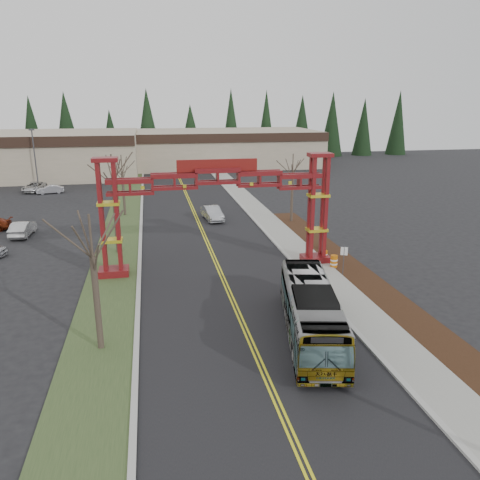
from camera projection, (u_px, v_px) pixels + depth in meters
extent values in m
plane|color=black|center=(281.00, 411.00, 19.96)|extent=(200.00, 200.00, 0.00)
cube|color=black|center=(208.00, 243.00, 43.48)|extent=(12.00, 110.00, 0.02)
cube|color=yellow|center=(206.00, 243.00, 43.46)|extent=(0.12, 100.00, 0.01)
cube|color=yellow|center=(209.00, 243.00, 43.50)|extent=(0.12, 100.00, 0.01)
cube|color=#ADADA7|center=(272.00, 239.00, 44.58)|extent=(0.30, 110.00, 0.15)
cube|color=gray|center=(286.00, 238.00, 44.85)|extent=(2.60, 110.00, 0.14)
cube|color=black|center=(387.00, 298.00, 31.21)|extent=(2.60, 50.00, 0.12)
cube|color=#344723|center=(119.00, 248.00, 42.02)|extent=(4.00, 110.00, 0.08)
cube|color=#ADADA7|center=(140.00, 246.00, 42.34)|extent=(0.30, 110.00, 0.15)
cube|color=#5D0C17|center=(114.00, 272.00, 35.35)|extent=(2.20, 1.60, 0.60)
cube|color=#5D0C17|center=(101.00, 218.00, 33.70)|extent=(0.28, 0.28, 8.00)
cube|color=#5D0C17|center=(117.00, 218.00, 33.90)|extent=(0.28, 0.28, 8.00)
cube|color=#5D0C17|center=(102.00, 216.00, 34.36)|extent=(0.28, 0.28, 8.00)
cube|color=#5D0C17|center=(118.00, 215.00, 34.56)|extent=(0.28, 0.28, 8.00)
cube|color=yellow|center=(111.00, 240.00, 34.64)|extent=(1.60, 1.10, 0.22)
cube|color=yellow|center=(108.00, 203.00, 33.84)|extent=(1.60, 1.10, 0.22)
cube|color=#5D0C17|center=(105.00, 160.00, 32.94)|extent=(1.80, 1.20, 0.30)
cube|color=#5D0C17|center=(315.00, 259.00, 38.27)|extent=(2.20, 1.60, 0.60)
cube|color=#5D0C17|center=(313.00, 209.00, 36.61)|extent=(0.28, 0.28, 8.00)
cube|color=#5D0C17|center=(326.00, 208.00, 36.82)|extent=(0.28, 0.28, 8.00)
cube|color=#5D0C17|center=(310.00, 207.00, 37.27)|extent=(0.28, 0.28, 8.00)
cube|color=#5D0C17|center=(323.00, 206.00, 37.47)|extent=(0.28, 0.28, 8.00)
cube|color=yellow|center=(317.00, 230.00, 37.56)|extent=(1.60, 1.10, 0.22)
cube|color=yellow|center=(318.00, 195.00, 36.76)|extent=(1.60, 1.10, 0.22)
cube|color=#5D0C17|center=(320.00, 155.00, 35.86)|extent=(1.80, 1.20, 0.30)
cube|color=#5D0C17|center=(217.00, 174.00, 34.76)|extent=(16.00, 0.90, 1.00)
cube|color=#5D0C17|center=(218.00, 186.00, 35.02)|extent=(16.00, 0.90, 0.60)
cube|color=maroon|center=(217.00, 165.00, 34.57)|extent=(6.00, 0.25, 0.90)
cube|color=tan|center=(2.00, 155.00, 81.17)|extent=(46.00, 22.00, 7.50)
cube|color=tan|center=(222.00, 148.00, 96.06)|extent=(38.00, 20.00, 7.00)
cube|color=black|center=(231.00, 138.00, 85.79)|extent=(38.00, 0.40, 1.60)
cone|color=black|center=(30.00, 132.00, 99.30)|extent=(5.60, 5.60, 13.00)
cylinder|color=#382D26|center=(33.00, 159.00, 100.93)|extent=(0.80, 0.80, 1.60)
cone|color=black|center=(72.00, 131.00, 100.85)|extent=(5.60, 5.60, 13.00)
cylinder|color=#382D26|center=(74.00, 158.00, 102.48)|extent=(0.80, 0.80, 1.60)
cone|color=black|center=(112.00, 131.00, 102.40)|extent=(5.60, 5.60, 13.00)
cylinder|color=#382D26|center=(114.00, 157.00, 104.02)|extent=(0.80, 0.80, 1.60)
cone|color=black|center=(152.00, 130.00, 103.95)|extent=(5.60, 5.60, 13.00)
cylinder|color=#382D26|center=(153.00, 156.00, 105.57)|extent=(0.80, 0.80, 1.60)
cone|color=black|center=(190.00, 130.00, 105.50)|extent=(5.60, 5.60, 13.00)
cylinder|color=#382D26|center=(191.00, 155.00, 107.12)|extent=(0.80, 0.80, 1.60)
cone|color=black|center=(227.00, 129.00, 107.05)|extent=(5.60, 5.60, 13.00)
cylinder|color=#382D26|center=(227.00, 154.00, 108.67)|extent=(0.80, 0.80, 1.60)
cone|color=black|center=(263.00, 129.00, 108.60)|extent=(5.60, 5.60, 13.00)
cylinder|color=#382D26|center=(263.00, 154.00, 110.22)|extent=(0.80, 0.80, 1.60)
cone|color=black|center=(298.00, 129.00, 110.14)|extent=(5.60, 5.60, 13.00)
cylinder|color=#382D26|center=(297.00, 153.00, 111.77)|extent=(0.80, 0.80, 1.60)
cone|color=black|center=(332.00, 128.00, 111.69)|extent=(5.60, 5.60, 13.00)
cylinder|color=#382D26|center=(331.00, 152.00, 113.32)|extent=(0.80, 0.80, 1.60)
cone|color=black|center=(365.00, 128.00, 113.24)|extent=(5.60, 5.60, 13.00)
cylinder|color=#382D26|center=(363.00, 152.00, 114.87)|extent=(0.80, 0.80, 1.60)
cone|color=black|center=(397.00, 127.00, 114.79)|extent=(5.60, 5.60, 13.00)
cylinder|color=#382D26|center=(395.00, 151.00, 116.42)|extent=(0.80, 0.80, 1.60)
imported|color=#A9ADB1|center=(311.00, 311.00, 25.92)|extent=(4.72, 11.19, 3.03)
imported|color=#A5A8AD|center=(212.00, 213.00, 51.85)|extent=(2.18, 4.81, 1.53)
imported|color=silver|center=(23.00, 229.00, 45.74)|extent=(1.76, 4.55, 1.48)
imported|color=silver|center=(50.00, 189.00, 66.78)|extent=(3.88, 2.04, 1.22)
imported|color=#BCBCBC|center=(34.00, 187.00, 68.23)|extent=(3.06, 5.24, 1.37)
cylinder|color=#382D26|center=(97.00, 304.00, 24.27)|extent=(0.33, 0.33, 5.19)
cylinder|color=#382D26|center=(91.00, 237.00, 23.23)|extent=(0.13, 0.13, 2.30)
cylinder|color=#382D26|center=(116.00, 217.00, 39.86)|extent=(0.33, 0.33, 6.40)
cylinder|color=#382D26|center=(112.00, 168.00, 38.66)|extent=(0.12, 0.12, 2.24)
cylinder|color=#382D26|center=(124.00, 194.00, 53.47)|extent=(0.29, 0.29, 5.04)
cylinder|color=#382D26|center=(122.00, 164.00, 52.50)|extent=(0.11, 0.11, 1.99)
cylinder|color=#382D26|center=(292.00, 197.00, 50.44)|extent=(0.29, 0.29, 5.51)
cylinder|color=#382D26|center=(293.00, 163.00, 49.40)|extent=(0.11, 0.11, 1.99)
cylinder|color=#3F3F44|center=(35.00, 159.00, 71.07)|extent=(0.19, 0.19, 8.53)
cube|color=#3F3F44|center=(31.00, 130.00, 69.83)|extent=(0.76, 0.38, 0.24)
cylinder|color=#3F3F44|center=(343.00, 262.00, 35.05)|extent=(0.06, 0.06, 2.29)
cube|color=white|center=(344.00, 251.00, 34.82)|extent=(0.50, 0.22, 0.62)
cylinder|color=#CA650B|center=(334.00, 262.00, 36.90)|extent=(0.55, 0.55, 1.06)
cylinder|color=white|center=(334.00, 260.00, 36.86)|extent=(0.57, 0.57, 0.13)
cylinder|color=white|center=(334.00, 264.00, 36.95)|extent=(0.57, 0.57, 0.13)
cylinder|color=#CA650B|center=(324.00, 256.00, 38.48)|extent=(0.49, 0.49, 0.94)
cylinder|color=white|center=(324.00, 254.00, 38.44)|extent=(0.51, 0.51, 0.11)
cylinder|color=white|center=(324.00, 258.00, 38.52)|extent=(0.51, 0.51, 0.11)
cylinder|color=#CA650B|center=(322.00, 244.00, 41.54)|extent=(0.50, 0.50, 0.96)
cylinder|color=white|center=(322.00, 243.00, 41.50)|extent=(0.52, 0.52, 0.11)
cylinder|color=white|center=(321.00, 246.00, 41.58)|extent=(0.52, 0.52, 0.11)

